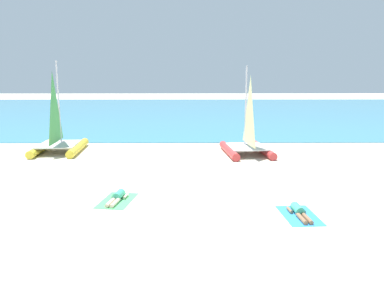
# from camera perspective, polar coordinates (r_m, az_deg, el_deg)

# --- Properties ---
(ground_plane) EXTENTS (120.00, 120.00, 0.00)m
(ground_plane) POSITION_cam_1_polar(r_m,az_deg,el_deg) (23.68, -0.09, -0.84)
(ground_plane) COLOR beige
(ocean_water) EXTENTS (120.00, 40.00, 0.05)m
(ocean_water) POSITION_cam_1_polar(r_m,az_deg,el_deg) (45.63, -0.28, 4.73)
(ocean_water) COLOR teal
(ocean_water) RESTS_ON ground
(sailboat_red) EXTENTS (2.82, 4.07, 5.01)m
(sailboat_red) POSITION_cam_1_polar(r_m,az_deg,el_deg) (22.45, 8.04, 0.36)
(sailboat_red) COLOR #CC3838
(sailboat_red) RESTS_ON ground
(sailboat_yellow) EXTENTS (2.82, 4.20, 5.30)m
(sailboat_yellow) POSITION_cam_1_polar(r_m,az_deg,el_deg) (24.11, -18.94, 0.70)
(sailboat_yellow) COLOR yellow
(sailboat_yellow) RESTS_ON ground
(towel_left) EXTENTS (1.38, 2.05, 0.01)m
(towel_left) POSITION_cam_1_polar(r_m,az_deg,el_deg) (14.77, -10.90, -8.12)
(towel_left) COLOR #4CB266
(towel_left) RESTS_ON ground
(sunbather_left) EXTENTS (0.65, 1.57, 0.30)m
(sunbather_left) POSITION_cam_1_polar(r_m,az_deg,el_deg) (14.79, -10.83, -7.58)
(sunbather_left) COLOR #3FB28C
(sunbather_left) RESTS_ON towel_left
(towel_right) EXTENTS (1.22, 1.96, 0.01)m
(towel_right) POSITION_cam_1_polar(r_m,az_deg,el_deg) (13.56, 15.43, -10.04)
(towel_right) COLOR #338CD8
(towel_right) RESTS_ON ground
(sunbather_right) EXTENTS (0.57, 1.57, 0.30)m
(sunbather_right) POSITION_cam_1_polar(r_m,az_deg,el_deg) (13.58, 15.36, -9.45)
(sunbather_right) COLOR #3FB28C
(sunbather_right) RESTS_ON towel_right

